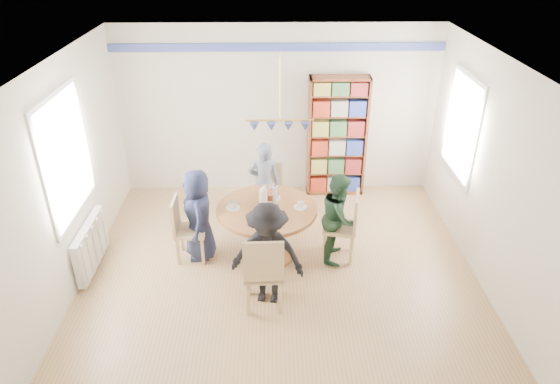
{
  "coord_description": "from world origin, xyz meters",
  "views": [
    {
      "loc": [
        -0.1,
        -5.0,
        4.0
      ],
      "look_at": [
        0.0,
        0.4,
        1.05
      ],
      "focal_mm": 32.0,
      "sensor_mm": 36.0,
      "label": 1
    }
  ],
  "objects_px": {
    "chair_left": "(185,226)",
    "person_near": "(267,254)",
    "chair_far": "(269,190)",
    "dining_table": "(267,221)",
    "person_left": "(198,215)",
    "chair_right": "(347,223)",
    "person_right": "(339,217)",
    "radiator": "(91,245)",
    "bookshelf": "(337,138)",
    "person_far": "(264,183)",
    "chair_near": "(264,270)"
  },
  "relations": [
    {
      "from": "person_left",
      "to": "person_near",
      "type": "height_order",
      "value": "person_near"
    },
    {
      "from": "chair_left",
      "to": "person_right",
      "type": "xyz_separation_m",
      "value": [
        2.01,
        -0.01,
        0.12
      ]
    },
    {
      "from": "chair_far",
      "to": "dining_table",
      "type": "bearing_deg",
      "value": -91.26
    },
    {
      "from": "person_left",
      "to": "dining_table",
      "type": "bearing_deg",
      "value": 76.92
    },
    {
      "from": "dining_table",
      "to": "person_right",
      "type": "relative_size",
      "value": 1.06
    },
    {
      "from": "radiator",
      "to": "person_right",
      "type": "xyz_separation_m",
      "value": [
        3.19,
        0.2,
        0.26
      ]
    },
    {
      "from": "dining_table",
      "to": "bookshelf",
      "type": "height_order",
      "value": "bookshelf"
    },
    {
      "from": "person_left",
      "to": "person_near",
      "type": "distance_m",
      "value": 1.29
    },
    {
      "from": "chair_left",
      "to": "chair_far",
      "type": "relative_size",
      "value": 1.0
    },
    {
      "from": "chair_far",
      "to": "chair_left",
      "type": "bearing_deg",
      "value": -137.94
    },
    {
      "from": "radiator",
      "to": "chair_far",
      "type": "distance_m",
      "value": 2.57
    },
    {
      "from": "person_left",
      "to": "person_right",
      "type": "distance_m",
      "value": 1.83
    },
    {
      "from": "chair_right",
      "to": "chair_far",
      "type": "distance_m",
      "value": 1.43
    },
    {
      "from": "radiator",
      "to": "chair_right",
      "type": "relative_size",
      "value": 1.05
    },
    {
      "from": "radiator",
      "to": "bookshelf",
      "type": "height_order",
      "value": "bookshelf"
    },
    {
      "from": "chair_far",
      "to": "person_far",
      "type": "xyz_separation_m",
      "value": [
        -0.06,
        -0.08,
        0.15
      ]
    },
    {
      "from": "chair_left",
      "to": "person_near",
      "type": "distance_m",
      "value": 1.4
    },
    {
      "from": "dining_table",
      "to": "chair_left",
      "type": "distance_m",
      "value": 1.08
    },
    {
      "from": "chair_right",
      "to": "person_far",
      "type": "distance_m",
      "value": 1.43
    },
    {
      "from": "chair_left",
      "to": "dining_table",
      "type": "bearing_deg",
      "value": 0.66
    },
    {
      "from": "chair_near",
      "to": "person_right",
      "type": "bearing_deg",
      "value": 46.37
    },
    {
      "from": "chair_right",
      "to": "person_right",
      "type": "xyz_separation_m",
      "value": [
        -0.1,
        -0.0,
        0.09
      ]
    },
    {
      "from": "dining_table",
      "to": "chair_right",
      "type": "bearing_deg",
      "value": -1.2
    },
    {
      "from": "chair_far",
      "to": "person_far",
      "type": "bearing_deg",
      "value": -127.79
    },
    {
      "from": "radiator",
      "to": "chair_right",
      "type": "bearing_deg",
      "value": 3.53
    },
    {
      "from": "person_right",
      "to": "radiator",
      "type": "bearing_deg",
      "value": 106.16
    },
    {
      "from": "radiator",
      "to": "person_left",
      "type": "bearing_deg",
      "value": 11.0
    },
    {
      "from": "chair_left",
      "to": "bookshelf",
      "type": "relative_size",
      "value": 0.46
    },
    {
      "from": "person_right",
      "to": "chair_near",
      "type": "bearing_deg",
      "value": 148.93
    },
    {
      "from": "bookshelf",
      "to": "dining_table",
      "type": "bearing_deg",
      "value": -121.43
    },
    {
      "from": "radiator",
      "to": "person_far",
      "type": "relative_size",
      "value": 0.78
    },
    {
      "from": "chair_left",
      "to": "bookshelf",
      "type": "height_order",
      "value": "bookshelf"
    },
    {
      "from": "person_left",
      "to": "radiator",
      "type": "bearing_deg",
      "value": -89.57
    },
    {
      "from": "person_right",
      "to": "bookshelf",
      "type": "xyz_separation_m",
      "value": [
        0.17,
        1.84,
        0.35
      ]
    },
    {
      "from": "chair_right",
      "to": "bookshelf",
      "type": "xyz_separation_m",
      "value": [
        0.07,
        1.84,
        0.43
      ]
    },
    {
      "from": "person_right",
      "to": "person_far",
      "type": "distance_m",
      "value": 1.35
    },
    {
      "from": "radiator",
      "to": "person_left",
      "type": "xyz_separation_m",
      "value": [
        1.36,
        0.26,
        0.28
      ]
    },
    {
      "from": "person_left",
      "to": "person_far",
      "type": "xyz_separation_m",
      "value": [
        0.85,
        0.86,
        0.01
      ]
    },
    {
      "from": "radiator",
      "to": "chair_near",
      "type": "bearing_deg",
      "value": -20.26
    },
    {
      "from": "radiator",
      "to": "person_left",
      "type": "height_order",
      "value": "person_left"
    },
    {
      "from": "chair_left",
      "to": "person_near",
      "type": "bearing_deg",
      "value": -38.47
    },
    {
      "from": "person_near",
      "to": "chair_far",
      "type": "bearing_deg",
      "value": 100.14
    },
    {
      "from": "chair_far",
      "to": "person_left",
      "type": "bearing_deg",
      "value": -134.16
    },
    {
      "from": "chair_right",
      "to": "chair_left",
      "type": "bearing_deg",
      "value": 179.75
    },
    {
      "from": "chair_near",
      "to": "bookshelf",
      "type": "bearing_deg",
      "value": 68.23
    },
    {
      "from": "chair_far",
      "to": "person_right",
      "type": "distance_m",
      "value": 1.36
    },
    {
      "from": "person_left",
      "to": "bookshelf",
      "type": "bearing_deg",
      "value": 121.05
    },
    {
      "from": "person_left",
      "to": "person_near",
      "type": "relative_size",
      "value": 0.97
    },
    {
      "from": "radiator",
      "to": "chair_left",
      "type": "height_order",
      "value": "chair_left"
    },
    {
      "from": "chair_left",
      "to": "person_near",
      "type": "relative_size",
      "value": 0.68
    }
  ]
}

